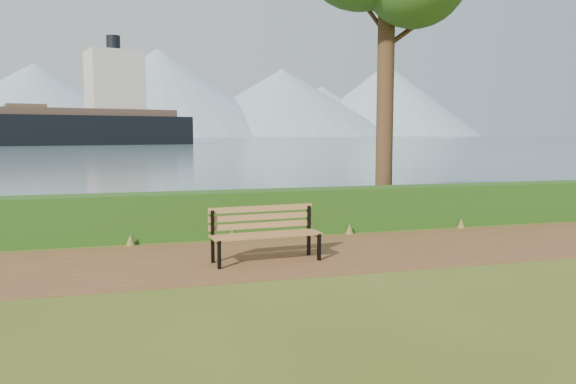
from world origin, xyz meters
name	(u,v)px	position (x,y,z in m)	size (l,w,h in m)	color
ground	(311,258)	(0.00, 0.00, 0.00)	(140.00, 140.00, 0.00)	#435217
path	(306,254)	(0.00, 0.30, 0.01)	(40.00, 3.40, 0.01)	brown
hedge	(275,212)	(0.00, 2.60, 0.50)	(32.00, 0.85, 1.00)	#1B4012
water	(133,138)	(0.00, 260.00, 0.01)	(700.00, 510.00, 0.00)	#3F5466
mountains	(116,97)	(-9.17, 406.05, 27.70)	(585.00, 190.00, 70.00)	#8399AE
bench	(265,230)	(-0.89, -0.02, 0.57)	(2.00, 0.73, 0.98)	black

